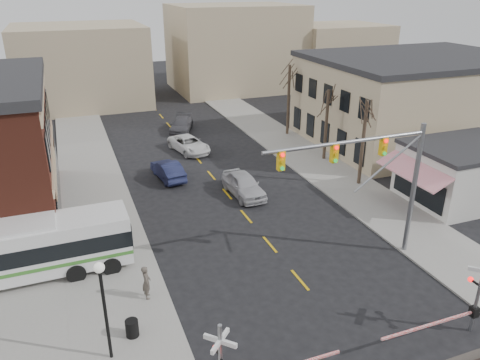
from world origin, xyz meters
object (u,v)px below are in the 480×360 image
(car_c, at_px, (189,144))
(car_a, at_px, (244,185))
(street_lamp, at_px, (103,292))
(transit_bus, at_px, (10,252))
(rr_crossing_east, at_px, (471,298))
(pedestrian_near, at_px, (146,282))
(trash_bin, at_px, (132,328))
(pedestrian_far, at_px, (73,247))
(car_b, at_px, (168,170))
(car_d, at_px, (181,125))
(traffic_signal_mast, at_px, (378,169))

(car_c, bearing_deg, car_a, -96.11)
(street_lamp, height_order, car_c, street_lamp)
(transit_bus, xyz_separation_m, car_a, (15.66, 5.94, -0.96))
(rr_crossing_east, xyz_separation_m, car_c, (-5.29, 28.88, -1.24))
(rr_crossing_east, bearing_deg, pedestrian_near, 149.69)
(rr_crossing_east, bearing_deg, trash_bin, 160.29)
(rr_crossing_east, bearing_deg, pedestrian_far, 142.58)
(street_lamp, height_order, pedestrian_near, street_lamp)
(trash_bin, relative_size, pedestrian_far, 0.48)
(rr_crossing_east, xyz_separation_m, pedestrian_far, (-16.56, 12.67, -0.99))
(street_lamp, height_order, car_b, street_lamp)
(car_c, relative_size, car_d, 1.02)
(street_lamp, relative_size, trash_bin, 5.76)
(rr_crossing_east, xyz_separation_m, car_b, (-8.66, 23.04, -1.21))
(transit_bus, distance_m, pedestrian_near, 7.71)
(car_a, bearing_deg, traffic_signal_mast, -75.14)
(traffic_signal_mast, bearing_deg, rr_crossing_east, -85.73)
(traffic_signal_mast, distance_m, trash_bin, 14.91)
(trash_bin, height_order, car_c, car_c)
(street_lamp, xyz_separation_m, pedestrian_near, (2.24, 3.58, -2.45))
(pedestrian_near, bearing_deg, car_c, -14.56)
(car_a, height_order, pedestrian_far, pedestrian_far)
(transit_bus, relative_size, trash_bin, 15.13)
(pedestrian_near, bearing_deg, car_a, -36.37)
(traffic_signal_mast, xyz_separation_m, car_b, (-8.15, 16.17, -4.96))
(transit_bus, distance_m, car_a, 16.77)
(car_b, xyz_separation_m, car_d, (4.30, 12.50, -0.02))
(trash_bin, bearing_deg, car_c, 69.03)
(trash_bin, height_order, car_b, car_b)
(traffic_signal_mast, height_order, car_b, traffic_signal_mast)
(street_lamp, xyz_separation_m, trash_bin, (1.07, 1.01, -2.95))
(car_c, bearing_deg, car_d, 69.30)
(car_a, xyz_separation_m, pedestrian_near, (-9.22, -10.11, 0.18))
(street_lamp, bearing_deg, rr_crossing_east, -15.02)
(rr_crossing_east, relative_size, pedestrian_far, 3.24)
(pedestrian_near, bearing_deg, pedestrian_far, 40.00)
(traffic_signal_mast, distance_m, car_b, 18.78)
(rr_crossing_east, bearing_deg, car_c, 100.38)
(trash_bin, bearing_deg, traffic_signal_mast, 7.03)
(rr_crossing_east, relative_size, car_b, 1.21)
(car_a, height_order, car_d, car_a)
(transit_bus, height_order, car_a, transit_bus)
(car_d, distance_m, pedestrian_far, 25.91)
(car_d, bearing_deg, trash_bin, -85.08)
(trash_bin, relative_size, car_b, 0.18)
(trash_bin, height_order, car_a, car_a)
(pedestrian_far, bearing_deg, pedestrian_near, -96.55)
(car_a, bearing_deg, transit_bus, -162.02)
(car_c, distance_m, car_d, 6.71)
(trash_bin, bearing_deg, car_b, 72.25)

